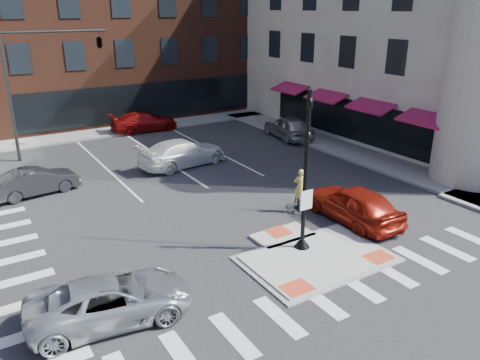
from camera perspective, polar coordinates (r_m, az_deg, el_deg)
ground at (r=18.01m, az=8.33°, el=-8.91°), size 120.00×120.00×0.00m
refuge_island at (r=17.81m, az=8.88°, el=-9.10°), size 5.40×4.65×0.13m
sidewalk_e at (r=31.63m, az=11.83°, el=4.02°), size 3.00×24.00×0.15m
sidewalk_n at (r=37.40m, az=-10.07°, el=6.65°), size 26.00×3.00×0.15m
building_n at (r=45.83m, az=-15.71°, el=18.48°), size 24.40×18.40×15.50m
building_e at (r=39.55m, az=23.14°, el=17.82°), size 21.90×23.90×17.70m
building_far_left at (r=64.26m, az=-27.09°, el=14.90°), size 10.00×12.00×10.00m
building_far_right at (r=68.68m, az=-16.21°, el=17.31°), size 12.00×12.00×12.00m
signal_pole at (r=17.27m, az=7.89°, el=-1.53°), size 0.60×0.60×5.98m
mast_arm_signal at (r=30.72m, az=-19.40°, el=14.53°), size 6.10×2.24×8.00m
silver_suv at (r=14.65m, az=-15.39°, el=-13.88°), size 5.10×2.89×1.34m
red_sedan at (r=20.67m, az=13.69°, el=-2.83°), size 2.01×4.76×1.61m
white_pickup at (r=27.42m, az=-7.00°, el=3.32°), size 5.59×2.93×1.55m
bg_car_dark at (r=25.13m, az=-23.62°, el=-0.15°), size 4.20×1.96×1.33m
bg_car_silver at (r=33.29m, az=5.89°, el=6.45°), size 2.55×4.91×1.60m
bg_car_red at (r=35.78m, az=-11.62°, el=6.98°), size 5.03×2.30×1.43m
cyclist at (r=21.17m, az=7.28°, el=-2.17°), size 1.16×1.67×2.04m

